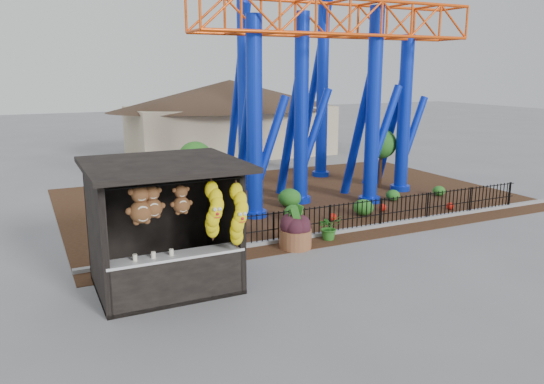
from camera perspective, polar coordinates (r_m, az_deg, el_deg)
name	(u,v)px	position (r m, az deg, el deg)	size (l,w,h in m)	color
ground	(297,282)	(13.40, 2.71, -9.69)	(120.00, 120.00, 0.00)	slate
mulch_bed	(291,198)	(21.92, 2.04, -0.64)	(18.00, 12.00, 0.02)	#331E11
curb	(361,228)	(17.79, 9.53, -3.88)	(18.00, 0.18, 0.12)	gray
prize_booth	(168,229)	(12.67, -11.15, -3.92)	(3.50, 3.40, 3.12)	black
picket_fence	(384,212)	(18.18, 11.91, -2.17)	(12.20, 0.06, 1.00)	black
roller_coaster	(314,37)	(22.09, 4.57, 16.25)	(11.00, 6.37, 10.82)	#0B26BF
terracotta_planter	(295,238)	(15.80, 2.52, -5.02)	(0.96, 0.96, 0.57)	brown
planter_foliage	(295,219)	(15.62, 2.54, -2.91)	(0.70, 0.70, 0.64)	black
potted_plant	(329,227)	(16.58, 6.18, -3.78)	(0.73, 0.63, 0.81)	#2C5218
landscaping	(334,202)	(20.12, 6.65, -1.09)	(8.20, 3.59, 0.71)	#245F1C
pavilion	(230,105)	(33.15, -4.54, 9.29)	(15.00, 15.00, 4.80)	#BFAD8C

